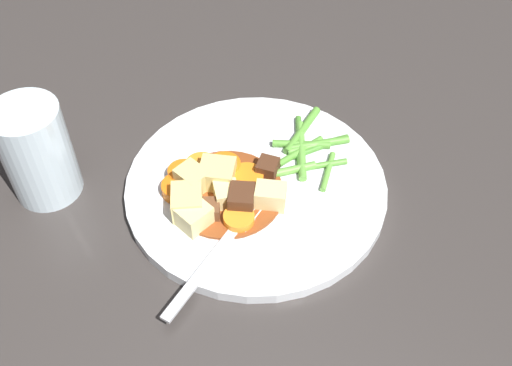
{
  "coord_description": "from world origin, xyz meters",
  "views": [
    {
      "loc": [
        0.28,
        0.31,
        0.48
      ],
      "look_at": [
        0.0,
        0.0,
        0.01
      ],
      "focal_mm": 42.87,
      "sensor_mm": 36.0,
      "label": 1
    }
  ],
  "objects_px": {
    "potato_chunk_1": "(192,180)",
    "meat_chunk_1": "(204,208)",
    "carrot_slice_0": "(201,166)",
    "meat_chunk_2": "(266,168)",
    "potato_chunk_3": "(225,194)",
    "potato_chunk_2": "(217,175)",
    "carrot_slice_5": "(224,167)",
    "dinner_plate": "(256,187)",
    "water_glass": "(37,152)",
    "potato_chunk_0": "(193,215)",
    "carrot_slice_6": "(179,188)",
    "potato_chunk_4": "(271,196)",
    "carrot_slice_3": "(183,174)",
    "carrot_slice_4": "(239,219)",
    "carrot_slice_1": "(247,178)",
    "meat_chunk_0": "(242,200)",
    "potato_chunk_5": "(187,202)",
    "fork": "(224,244)"
  },
  "relations": [
    {
      "from": "carrot_slice_5",
      "to": "meat_chunk_0",
      "type": "distance_m",
      "value": 0.05
    },
    {
      "from": "potato_chunk_1",
      "to": "meat_chunk_1",
      "type": "relative_size",
      "value": 1.15
    },
    {
      "from": "potato_chunk_1",
      "to": "water_glass",
      "type": "relative_size",
      "value": 0.28
    },
    {
      "from": "potato_chunk_3",
      "to": "water_glass",
      "type": "relative_size",
      "value": 0.23
    },
    {
      "from": "potato_chunk_2",
      "to": "fork",
      "type": "bearing_deg",
      "value": 54.96
    },
    {
      "from": "carrot_slice_4",
      "to": "carrot_slice_1",
      "type": "bearing_deg",
      "value": -139.25
    },
    {
      "from": "carrot_slice_3",
      "to": "potato_chunk_3",
      "type": "bearing_deg",
      "value": 103.85
    },
    {
      "from": "carrot_slice_1",
      "to": "fork",
      "type": "relative_size",
      "value": 0.2
    },
    {
      "from": "potato_chunk_3",
      "to": "potato_chunk_4",
      "type": "relative_size",
      "value": 0.82
    },
    {
      "from": "potato_chunk_0",
      "to": "potato_chunk_3",
      "type": "height_order",
      "value": "potato_chunk_0"
    },
    {
      "from": "potato_chunk_4",
      "to": "water_glass",
      "type": "distance_m",
      "value": 0.23
    },
    {
      "from": "potato_chunk_4",
      "to": "carrot_slice_6",
      "type": "bearing_deg",
      "value": -50.95
    },
    {
      "from": "potato_chunk_1",
      "to": "meat_chunk_1",
      "type": "xyz_separation_m",
      "value": [
        0.01,
        0.03,
        -0.0
      ]
    },
    {
      "from": "carrot_slice_6",
      "to": "water_glass",
      "type": "height_order",
      "value": "water_glass"
    },
    {
      "from": "potato_chunk_1",
      "to": "meat_chunk_2",
      "type": "xyz_separation_m",
      "value": [
        -0.07,
        0.03,
        -0.0
      ]
    },
    {
      "from": "carrot_slice_0",
      "to": "potato_chunk_3",
      "type": "relative_size",
      "value": 1.34
    },
    {
      "from": "carrot_slice_5",
      "to": "water_glass",
      "type": "xyz_separation_m",
      "value": [
        0.14,
        -0.11,
        0.03
      ]
    },
    {
      "from": "carrot_slice_0",
      "to": "water_glass",
      "type": "height_order",
      "value": "water_glass"
    },
    {
      "from": "potato_chunk_5",
      "to": "meat_chunk_0",
      "type": "distance_m",
      "value": 0.05
    },
    {
      "from": "carrot_slice_5",
      "to": "potato_chunk_0",
      "type": "height_order",
      "value": "potato_chunk_0"
    },
    {
      "from": "potato_chunk_1",
      "to": "carrot_slice_5",
      "type": "bearing_deg",
      "value": 175.63
    },
    {
      "from": "meat_chunk_1",
      "to": "carrot_slice_4",
      "type": "bearing_deg",
      "value": 119.64
    },
    {
      "from": "potato_chunk_2",
      "to": "potato_chunk_3",
      "type": "distance_m",
      "value": 0.02
    },
    {
      "from": "potato_chunk_5",
      "to": "fork",
      "type": "height_order",
      "value": "potato_chunk_5"
    },
    {
      "from": "potato_chunk_0",
      "to": "potato_chunk_2",
      "type": "bearing_deg",
      "value": -154.27
    },
    {
      "from": "dinner_plate",
      "to": "water_glass",
      "type": "relative_size",
      "value": 2.51
    },
    {
      "from": "carrot_slice_6",
      "to": "carrot_slice_0",
      "type": "bearing_deg",
      "value": -164.68
    },
    {
      "from": "carrot_slice_6",
      "to": "potato_chunk_5",
      "type": "height_order",
      "value": "potato_chunk_5"
    },
    {
      "from": "carrot_slice_4",
      "to": "carrot_slice_5",
      "type": "relative_size",
      "value": 0.88
    },
    {
      "from": "dinner_plate",
      "to": "potato_chunk_1",
      "type": "relative_size",
      "value": 8.99
    },
    {
      "from": "dinner_plate",
      "to": "carrot_slice_1",
      "type": "bearing_deg",
      "value": -46.11
    },
    {
      "from": "dinner_plate",
      "to": "potato_chunk_1",
      "type": "bearing_deg",
      "value": -34.91
    },
    {
      "from": "dinner_plate",
      "to": "potato_chunk_4",
      "type": "bearing_deg",
      "value": 75.92
    },
    {
      "from": "carrot_slice_4",
      "to": "potato_chunk_1",
      "type": "bearing_deg",
      "value": -84.3
    },
    {
      "from": "carrot_slice_6",
      "to": "carrot_slice_4",
      "type": "bearing_deg",
      "value": 105.91
    },
    {
      "from": "carrot_slice_4",
      "to": "potato_chunk_3",
      "type": "bearing_deg",
      "value": -103.93
    },
    {
      "from": "meat_chunk_0",
      "to": "carrot_slice_0",
      "type": "bearing_deg",
      "value": -91.31
    },
    {
      "from": "potato_chunk_5",
      "to": "water_glass",
      "type": "distance_m",
      "value": 0.16
    },
    {
      "from": "dinner_plate",
      "to": "meat_chunk_0",
      "type": "xyz_separation_m",
      "value": [
        0.03,
        0.01,
        0.02
      ]
    },
    {
      "from": "carrot_slice_0",
      "to": "meat_chunk_2",
      "type": "distance_m",
      "value": 0.07
    },
    {
      "from": "meat_chunk_0",
      "to": "dinner_plate",
      "type": "bearing_deg",
      "value": -155.16
    },
    {
      "from": "meat_chunk_1",
      "to": "meat_chunk_2",
      "type": "xyz_separation_m",
      "value": [
        -0.08,
        0.0,
        0.0
      ]
    },
    {
      "from": "potato_chunk_0",
      "to": "fork",
      "type": "relative_size",
      "value": 0.17
    },
    {
      "from": "potato_chunk_2",
      "to": "meat_chunk_2",
      "type": "height_order",
      "value": "potato_chunk_2"
    },
    {
      "from": "potato_chunk_0",
      "to": "meat_chunk_1",
      "type": "xyz_separation_m",
      "value": [
        -0.02,
        -0.0,
        -0.0
      ]
    },
    {
      "from": "potato_chunk_2",
      "to": "meat_chunk_1",
      "type": "bearing_deg",
      "value": 31.64
    },
    {
      "from": "potato_chunk_3",
      "to": "fork",
      "type": "relative_size",
      "value": 0.14
    },
    {
      "from": "potato_chunk_1",
      "to": "potato_chunk_3",
      "type": "bearing_deg",
      "value": 112.2
    },
    {
      "from": "potato_chunk_2",
      "to": "carrot_slice_3",
      "type": "bearing_deg",
      "value": -52.23
    },
    {
      "from": "meat_chunk_1",
      "to": "carrot_slice_3",
      "type": "bearing_deg",
      "value": -104.23
    }
  ]
}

